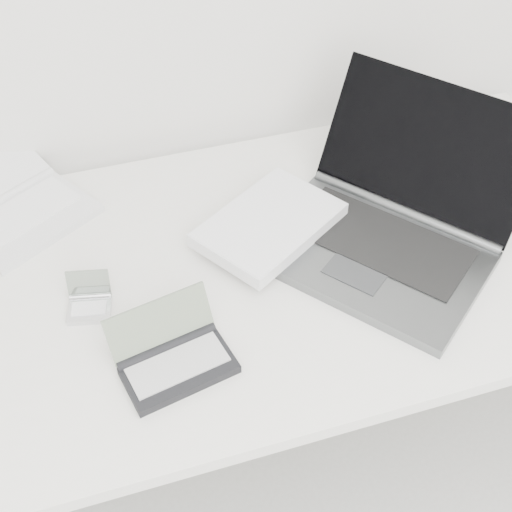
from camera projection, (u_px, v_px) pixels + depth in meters
name	position (u px, v px, depth m)	size (l,w,h in m)	color
desk	(264.00, 276.00, 1.47)	(1.60, 0.80, 0.73)	white
laptop_large	(356.00, 224.00, 1.45)	(0.70, 0.61, 0.27)	#5A5D60
netbook_open_white	(15.00, 206.00, 1.53)	(0.40, 0.42, 0.08)	silver
pda_silver	(89.00, 303.00, 1.34)	(0.10, 0.09, 0.07)	silver
palmtop_charcoal	(174.00, 358.00, 1.24)	(0.22, 0.18, 0.10)	black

